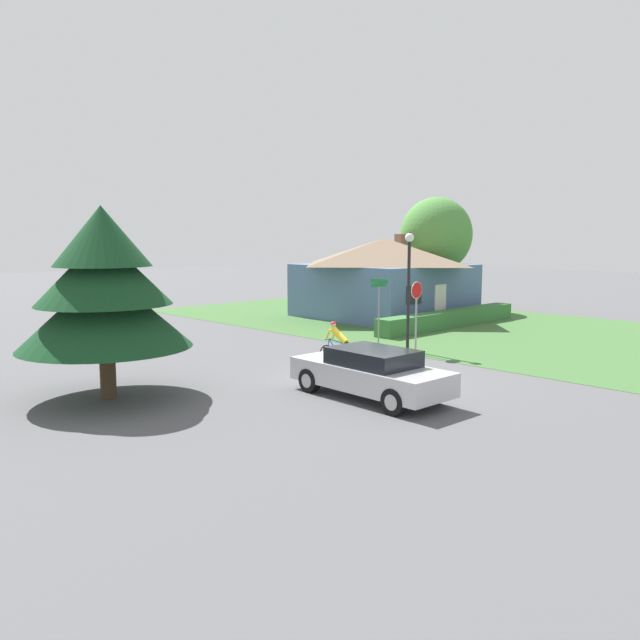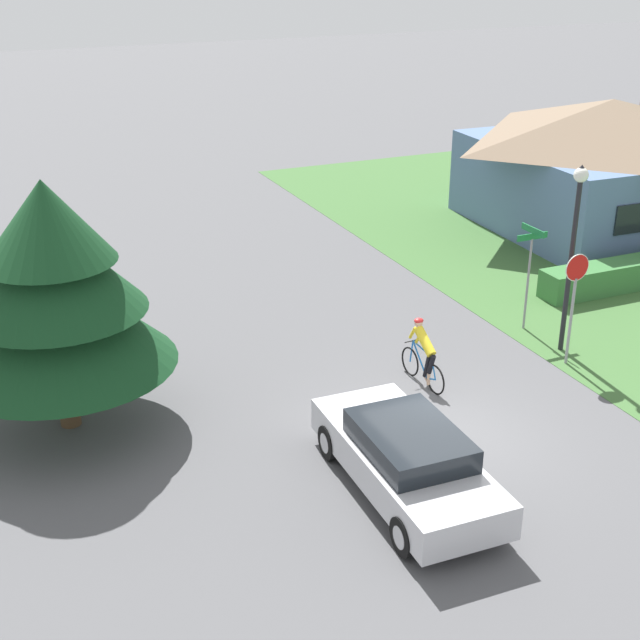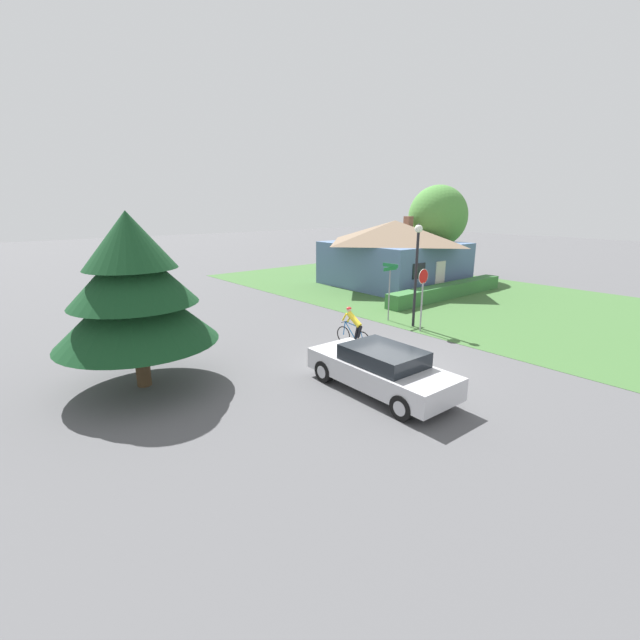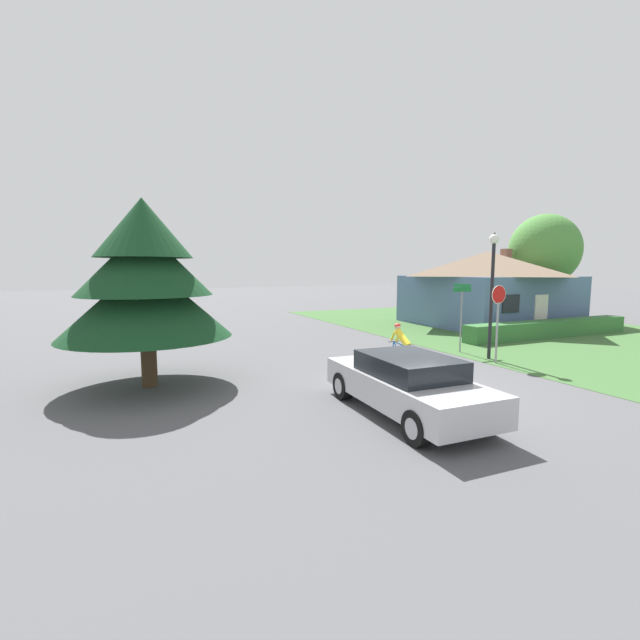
# 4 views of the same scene
# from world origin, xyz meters

# --- Properties ---
(ground_plane) EXTENTS (140.00, 140.00, 0.00)m
(ground_plane) POSITION_xyz_m (0.00, 0.00, 0.00)
(ground_plane) COLOR #515154
(cottage_house) EXTENTS (8.34, 8.55, 4.58)m
(cottage_house) POSITION_xyz_m (12.34, 10.04, 2.26)
(cottage_house) COLOR slate
(cottage_house) RESTS_ON ground
(sedan_left_lane) EXTENTS (1.98, 4.69, 1.37)m
(sedan_left_lane) POSITION_xyz_m (-1.60, -1.39, 0.70)
(sedan_left_lane) COLOR #BCBCC1
(sedan_left_lane) RESTS_ON ground
(cyclist) EXTENTS (0.44, 1.72, 1.54)m
(cyclist) POSITION_xyz_m (0.82, 2.21, 0.74)
(cyclist) COLOR black
(cyclist) RESTS_ON ground
(stop_sign) EXTENTS (0.65, 0.07, 2.74)m
(stop_sign) POSITION_xyz_m (4.46, 1.74, 1.90)
(stop_sign) COLOR gray
(stop_sign) RESTS_ON ground
(street_lamp) EXTENTS (0.34, 0.34, 4.61)m
(street_lamp) POSITION_xyz_m (4.82, 2.40, 3.06)
(street_lamp) COLOR black
(street_lamp) RESTS_ON ground
(street_name_sign) EXTENTS (0.90, 0.90, 2.73)m
(street_name_sign) POSITION_xyz_m (4.75, 3.83, 1.89)
(street_name_sign) COLOR gray
(street_name_sign) RESTS_ON ground
(conifer_tall_near) EXTENTS (4.61, 4.61, 5.21)m
(conifer_tall_near) POSITION_xyz_m (-6.77, 3.59, 3.03)
(conifer_tall_near) COLOR #4C3823
(conifer_tall_near) RESTS_ON ground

